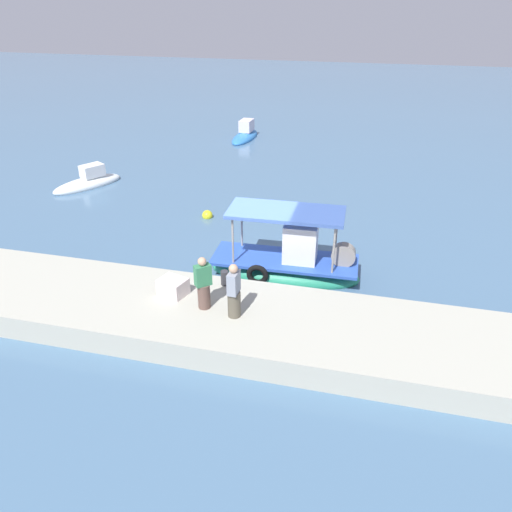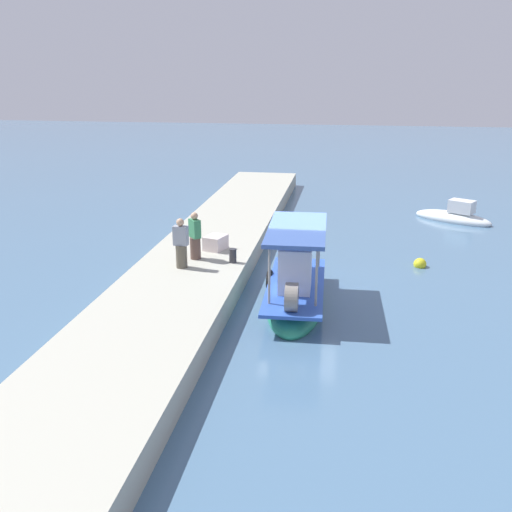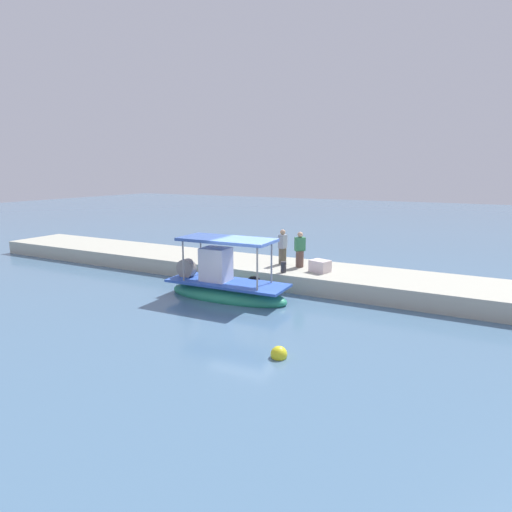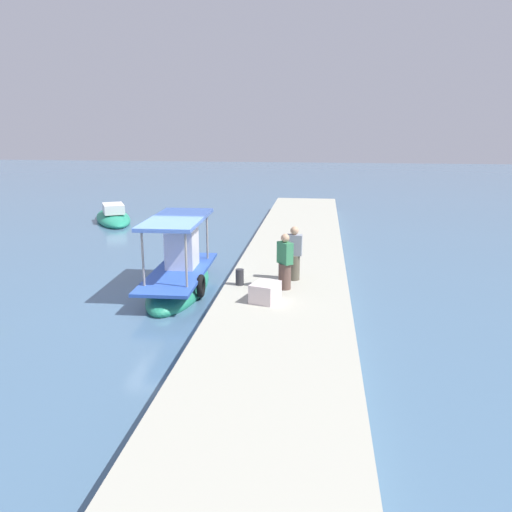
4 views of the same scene
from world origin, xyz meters
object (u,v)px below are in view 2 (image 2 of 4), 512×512
(mooring_bollard, at_px, (233,256))
(marker_buoy, at_px, (420,264))
(fisherman_near_bollard, at_px, (195,238))
(moored_boat_near, at_px, (454,217))
(cargo_crate, at_px, (216,243))
(main_fishing_boat, at_px, (295,291))
(fisherman_by_crate, at_px, (181,245))

(mooring_bollard, height_order, marker_buoy, mooring_bollard)
(fisherman_near_bollard, xyz_separation_m, moored_boat_near, (-9.73, 10.06, -1.29))
(fisherman_near_bollard, height_order, cargo_crate, fisherman_near_bollard)
(marker_buoy, bearing_deg, mooring_bollard, -66.52)
(marker_buoy, height_order, moored_boat_near, moored_boat_near)
(main_fishing_boat, bearing_deg, marker_buoy, 136.15)
(fisherman_near_bollard, height_order, mooring_bollard, fisherman_near_bollard)
(fisherman_near_bollard, relative_size, cargo_crate, 2.04)
(main_fishing_boat, height_order, marker_buoy, main_fishing_boat)
(cargo_crate, bearing_deg, fisherman_by_crate, -17.13)
(main_fishing_boat, xyz_separation_m, cargo_crate, (-2.89, -3.13, 0.52))
(cargo_crate, bearing_deg, fisherman_near_bollard, -21.06)
(main_fishing_boat, relative_size, fisherman_by_crate, 3.20)
(mooring_bollard, bearing_deg, moored_boat_near, 138.71)
(fisherman_by_crate, relative_size, mooring_bollard, 3.46)
(mooring_bollard, distance_m, marker_buoy, 7.04)
(fisherman_near_bollard, bearing_deg, cargo_crate, 158.94)
(fisherman_near_bollard, height_order, fisherman_by_crate, fisherman_by_crate)
(mooring_bollard, bearing_deg, main_fishing_boat, 55.23)
(moored_boat_near, bearing_deg, fisherman_by_crate, -43.85)
(fisherman_by_crate, relative_size, marker_buoy, 3.51)
(cargo_crate, bearing_deg, moored_boat_near, 131.80)
(fisherman_near_bollard, distance_m, moored_boat_near, 14.06)
(fisherman_by_crate, bearing_deg, fisherman_near_bollard, 167.77)
(cargo_crate, distance_m, moored_boat_near, 12.93)
(main_fishing_boat, distance_m, fisherman_by_crate, 3.99)
(fisherman_near_bollard, xyz_separation_m, cargo_crate, (-1.13, 0.44, -0.48))
(main_fishing_boat, bearing_deg, cargo_crate, -132.63)
(cargo_crate, relative_size, marker_buoy, 1.70)
(fisherman_near_bollard, distance_m, cargo_crate, 1.30)
(marker_buoy, bearing_deg, fisherman_near_bollard, -71.55)
(fisherman_by_crate, bearing_deg, cargo_crate, 162.87)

